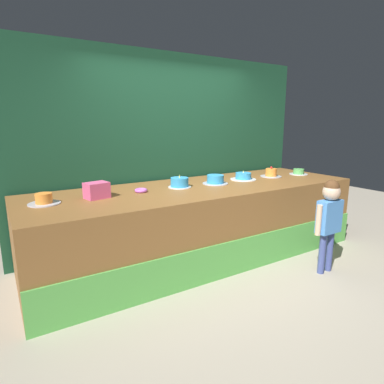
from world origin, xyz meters
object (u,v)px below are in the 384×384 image
object	(u,v)px
cake_center_left	(215,180)
cake_far_right	(299,172)
pink_box	(97,190)
cake_far_left	(44,200)
child_figure	(329,214)
cake_left	(180,183)
cake_right	(271,173)
cake_center_right	(243,177)
donut	(141,190)

from	to	relation	value
cake_center_left	cake_far_right	bearing A→B (deg)	-1.90
pink_box	cake_far_left	world-z (taller)	pink_box
pink_box	cake_far_left	bearing A→B (deg)	177.63
pink_box	child_figure	bearing A→B (deg)	-28.07
cake_left	cake_far_right	xyz separation A→B (m)	(2.03, -0.09, -0.02)
cake_left	cake_far_right	distance (m)	2.04
cake_center_left	cake_far_left	bearing A→B (deg)	179.34
cake_right	cake_far_right	xyz separation A→B (m)	(0.51, -0.07, -0.02)
cake_left	child_figure	bearing A→B (deg)	-45.28
cake_far_left	cake_right	world-z (taller)	cake_right
pink_box	cake_far_right	bearing A→B (deg)	-0.99
cake_center_left	child_figure	bearing A→B (deg)	-59.16
cake_left	cake_center_left	xyz separation A→B (m)	(0.51, -0.04, -0.01)
child_figure	cake_center_left	world-z (taller)	child_figure
cake_far_left	cake_center_right	size ratio (longest dim) A/B	0.85
donut	pink_box	bearing A→B (deg)	-176.33
pink_box	cake_center_left	world-z (taller)	pink_box
pink_box	cake_right	distance (m)	2.54
cake_center_left	pink_box	bearing A→B (deg)	179.91
pink_box	donut	bearing A→B (deg)	3.67
cake_right	cake_center_left	bearing A→B (deg)	-178.80
pink_box	cake_far_left	xyz separation A→B (m)	(-0.51, 0.02, -0.04)
child_figure	cake_far_right	bearing A→B (deg)	54.42
donut	cake_far_left	xyz separation A→B (m)	(-1.02, -0.01, 0.02)
child_figure	cake_center_left	xyz separation A→B (m)	(-0.71, 1.19, 0.27)
cake_left	cake_center_right	bearing A→B (deg)	0.26
cake_left	cake_center_right	size ratio (longest dim) A/B	0.79
child_figure	cake_far_left	size ratio (longest dim) A/B	3.58
cake_far_left	cake_center_left	xyz separation A→B (m)	(2.03, -0.02, 0.01)
cake_center_left	cake_right	size ratio (longest dim) A/B	1.09
cake_center_right	pink_box	bearing A→B (deg)	-178.79
cake_left	cake_center_left	bearing A→B (deg)	-4.60
pink_box	cake_far_left	distance (m)	0.51
cake_far_right	cake_center_left	bearing A→B (deg)	178.10
cake_center_left	cake_center_right	xyz separation A→B (m)	(0.51, 0.05, -0.01)
child_figure	cake_far_right	xyz separation A→B (m)	(0.82, 1.14, 0.25)
cake_far_left	donut	bearing A→B (deg)	0.65
cake_left	pink_box	bearing A→B (deg)	-177.83
donut	cake_left	xyz separation A→B (m)	(0.51, 0.01, 0.04)
pink_box	cake_center_right	size ratio (longest dim) A/B	0.65
donut	cake_center_left	bearing A→B (deg)	-1.97
cake_left	cake_center_left	distance (m)	0.51
donut	cake_far_right	xyz separation A→B (m)	(2.54, -0.09, 0.02)
pink_box	donut	size ratio (longest dim) A/B	1.61
cake_far_right	cake_left	bearing A→B (deg)	177.42
cake_right	donut	bearing A→B (deg)	179.62
cake_far_left	cake_right	distance (m)	3.05
cake_far_left	cake_far_right	bearing A→B (deg)	-1.19
cake_center_left	cake_far_right	distance (m)	1.53
child_figure	donut	xyz separation A→B (m)	(-1.73, 1.23, 0.24)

